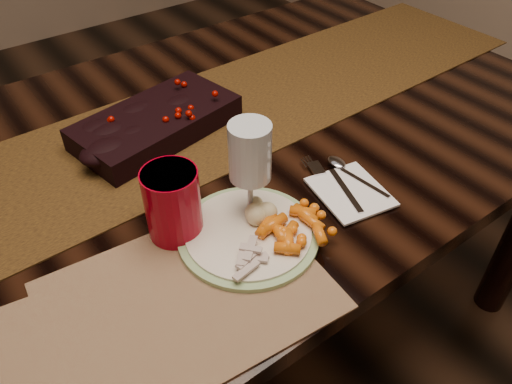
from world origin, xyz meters
TOP-DOWN VIEW (x-y plane):
  - floor at (0.00, 0.00)m, footprint 5.00×5.00m
  - dining_table at (0.00, 0.00)m, footprint 1.80×1.00m
  - table_runner at (0.05, 0.06)m, footprint 1.86×0.42m
  - centerpiece at (-0.04, 0.08)m, footprint 0.37×0.24m
  - placemat_main at (-0.21, -0.33)m, footprint 0.44×0.34m
  - dinner_plate at (-0.06, -0.29)m, footprint 0.28×0.28m
  - baby_carrots at (-0.00, -0.34)m, footprint 0.13×0.12m
  - mashed_potatoes at (-0.03, -0.27)m, footprint 0.08×0.07m
  - turkey_shreds at (-0.11, -0.35)m, footprint 0.08×0.06m
  - napkin at (0.16, -0.31)m, footprint 0.14×0.16m
  - fork at (0.15, -0.29)m, footprint 0.08×0.16m
  - spoon at (0.19, -0.29)m, footprint 0.04×0.15m
  - red_cup at (-0.16, -0.21)m, footprint 0.12×0.12m
  - wine_glass at (-0.03, -0.25)m, footprint 0.09×0.09m

SIDE VIEW (x-z plane):
  - floor at x=0.00m, z-range 0.00..0.00m
  - dining_table at x=0.00m, z-range 0.00..0.75m
  - table_runner at x=0.05m, z-range 0.75..0.75m
  - placemat_main at x=-0.21m, z-range 0.75..0.75m
  - napkin at x=0.16m, z-range 0.75..0.76m
  - dinner_plate at x=-0.06m, z-range 0.75..0.77m
  - spoon at x=0.19m, z-range 0.76..0.76m
  - fork at x=0.15m, z-range 0.76..0.76m
  - turkey_shreds at x=-0.11m, z-range 0.77..0.79m
  - baby_carrots at x=0.00m, z-range 0.77..0.79m
  - centerpiece at x=-0.04m, z-range 0.75..0.82m
  - mashed_potatoes at x=-0.03m, z-range 0.77..0.81m
  - red_cup at x=-0.16m, z-range 0.75..0.88m
  - wine_glass at x=-0.03m, z-range 0.75..0.95m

